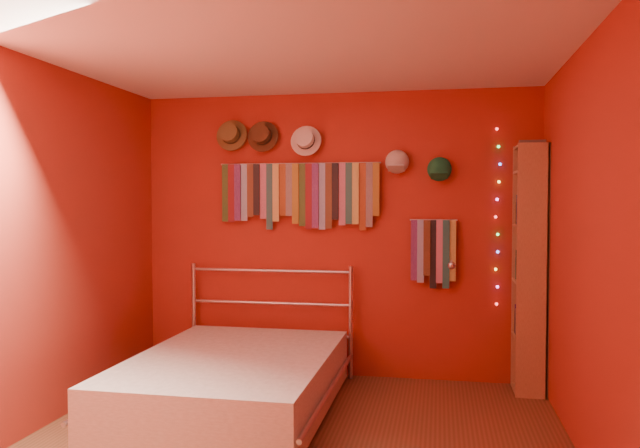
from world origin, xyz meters
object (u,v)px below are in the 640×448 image
Objects in this scene: tie_rack at (300,192)px; bed at (233,381)px; reading_lamp at (451,265)px; bookshelf at (535,267)px.

bed is at bearing -103.93° from tie_rack.
reading_lamp reaches higher than bed.
reading_lamp is 1.99m from bed.
reading_lamp is 0.65m from bookshelf.
bookshelf is 0.98× the size of bed.
bookshelf reaches higher than reading_lamp.
tie_rack is 0.72× the size of bookshelf.
tie_rack reaches higher than reading_lamp.
reading_lamp is at bearing 179.75° from bookshelf.
tie_rack is 1.45m from reading_lamp.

